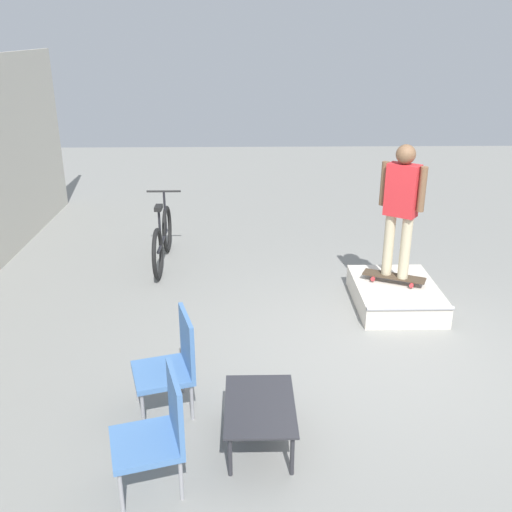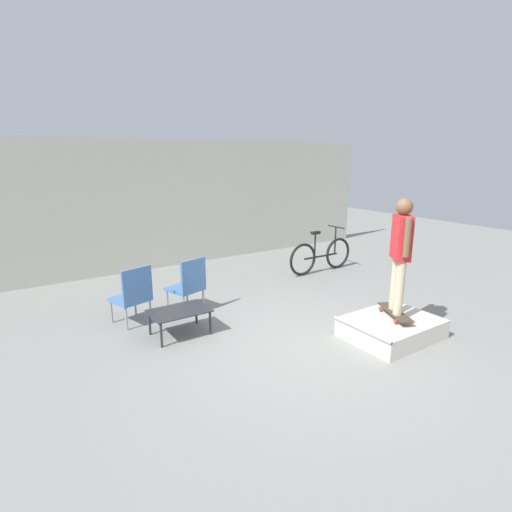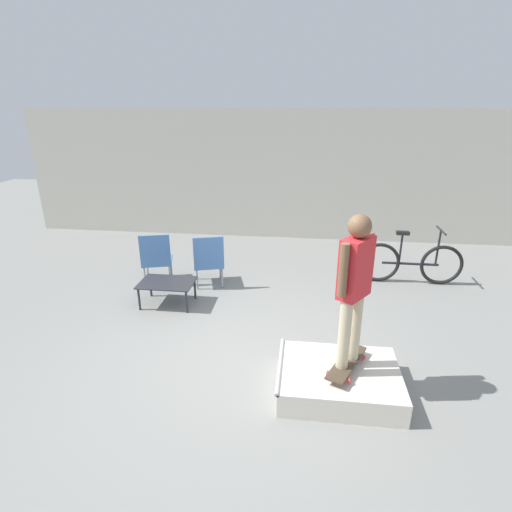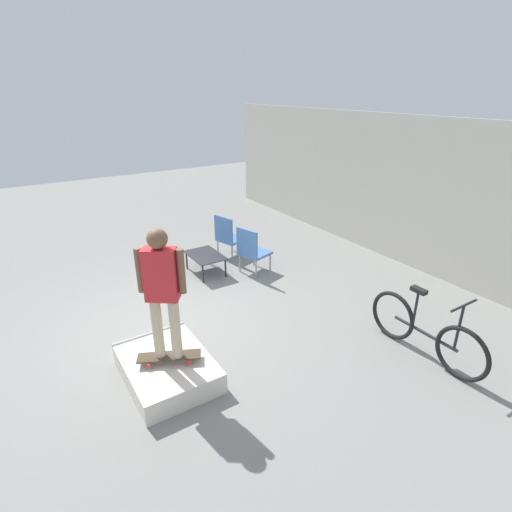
{
  "view_description": "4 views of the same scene",
  "coord_description": "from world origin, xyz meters",
  "px_view_note": "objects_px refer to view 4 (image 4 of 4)",
  "views": [
    {
      "loc": [
        -5.37,
        1.49,
        3.31
      ],
      "look_at": [
        0.29,
        1.38,
        1.07
      ],
      "focal_mm": 40.0,
      "sensor_mm": 36.0,
      "label": 1
    },
    {
      "loc": [
        -3.51,
        -3.91,
        2.65
      ],
      "look_at": [
        0.01,
        1.4,
        1.03
      ],
      "focal_mm": 28.0,
      "sensor_mm": 36.0,
      "label": 2
    },
    {
      "loc": [
        0.74,
        -4.24,
        3.05
      ],
      "look_at": [
        0.08,
        1.15,
        0.99
      ],
      "focal_mm": 28.0,
      "sensor_mm": 36.0,
      "label": 3
    },
    {
      "loc": [
        5.34,
        -1.71,
        3.49
      ],
      "look_at": [
        0.29,
        1.51,
        0.94
      ],
      "focal_mm": 28.0,
      "sensor_mm": 36.0,
      "label": 4
    }
  ],
  "objects_px": {
    "skateboard_on_ramp": "(169,356)",
    "patio_chair_right": "(252,249)",
    "patio_chair_left": "(228,235)",
    "person_skater": "(162,285)",
    "skate_ramp_box": "(167,368)",
    "bicycle": "(425,332)",
    "coffee_table": "(205,257)"
  },
  "relations": [
    {
      "from": "skateboard_on_ramp",
      "to": "patio_chair_right",
      "type": "distance_m",
      "value": 3.37
    },
    {
      "from": "patio_chair_left",
      "to": "patio_chair_right",
      "type": "height_order",
      "value": "same"
    },
    {
      "from": "skateboard_on_ramp",
      "to": "person_skater",
      "type": "height_order",
      "value": "person_skater"
    },
    {
      "from": "patio_chair_left",
      "to": "skate_ramp_box",
      "type": "bearing_deg",
      "value": 123.83
    },
    {
      "from": "skate_ramp_box",
      "to": "bicycle",
      "type": "distance_m",
      "value": 3.5
    },
    {
      "from": "patio_chair_left",
      "to": "bicycle",
      "type": "relative_size",
      "value": 0.52
    },
    {
      "from": "patio_chair_left",
      "to": "bicycle",
      "type": "distance_m",
      "value": 4.57
    },
    {
      "from": "patio_chair_left",
      "to": "coffee_table",
      "type": "bearing_deg",
      "value": 104.11
    },
    {
      "from": "skate_ramp_box",
      "to": "patio_chair_left",
      "type": "bearing_deg",
      "value": 139.65
    },
    {
      "from": "skate_ramp_box",
      "to": "person_skater",
      "type": "height_order",
      "value": "person_skater"
    },
    {
      "from": "patio_chair_right",
      "to": "bicycle",
      "type": "xyz_separation_m",
      "value": [
        3.57,
        0.57,
        -0.12
      ]
    },
    {
      "from": "skateboard_on_ramp",
      "to": "coffee_table",
      "type": "relative_size",
      "value": 0.91
    },
    {
      "from": "skateboard_on_ramp",
      "to": "patio_chair_right",
      "type": "bearing_deg",
      "value": 65.57
    },
    {
      "from": "skate_ramp_box",
      "to": "patio_chair_right",
      "type": "distance_m",
      "value": 3.36
    },
    {
      "from": "skateboard_on_ramp",
      "to": "bicycle",
      "type": "bearing_deg",
      "value": 1.4
    },
    {
      "from": "skate_ramp_box",
      "to": "bicycle",
      "type": "xyz_separation_m",
      "value": [
        1.48,
        3.17,
        0.25
      ]
    },
    {
      "from": "skate_ramp_box",
      "to": "person_skater",
      "type": "distance_m",
      "value": 1.23
    },
    {
      "from": "skate_ramp_box",
      "to": "patio_chair_left",
      "type": "xyz_separation_m",
      "value": [
        -3.05,
        2.59,
        0.37
      ]
    },
    {
      "from": "patio_chair_right",
      "to": "bicycle",
      "type": "bearing_deg",
      "value": 172.7
    },
    {
      "from": "skate_ramp_box",
      "to": "person_skater",
      "type": "relative_size",
      "value": 0.81
    },
    {
      "from": "skate_ramp_box",
      "to": "coffee_table",
      "type": "distance_m",
      "value": 3.18
    },
    {
      "from": "skate_ramp_box",
      "to": "coffee_table",
      "type": "bearing_deg",
      "value": 145.13
    },
    {
      "from": "skate_ramp_box",
      "to": "patio_chair_right",
      "type": "relative_size",
      "value": 1.42
    },
    {
      "from": "skateboard_on_ramp",
      "to": "bicycle",
      "type": "xyz_separation_m",
      "value": [
        1.4,
        3.15,
        0.02
      ]
    },
    {
      "from": "coffee_table",
      "to": "bicycle",
      "type": "xyz_separation_m",
      "value": [
        4.08,
        1.35,
        0.04
      ]
    },
    {
      "from": "person_skater",
      "to": "patio_chair_left",
      "type": "distance_m",
      "value": 4.14
    },
    {
      "from": "patio_chair_right",
      "to": "bicycle",
      "type": "relative_size",
      "value": 0.52
    },
    {
      "from": "person_skater",
      "to": "bicycle",
      "type": "bearing_deg",
      "value": 12.2
    },
    {
      "from": "coffee_table",
      "to": "patio_chair_left",
      "type": "height_order",
      "value": "patio_chair_left"
    },
    {
      "from": "skate_ramp_box",
      "to": "patio_chair_left",
      "type": "relative_size",
      "value": 1.42
    },
    {
      "from": "patio_chair_right",
      "to": "coffee_table",
      "type": "bearing_deg",
      "value": 40.67
    },
    {
      "from": "coffee_table",
      "to": "skateboard_on_ramp",
      "type": "bearing_deg",
      "value": -33.85
    }
  ]
}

